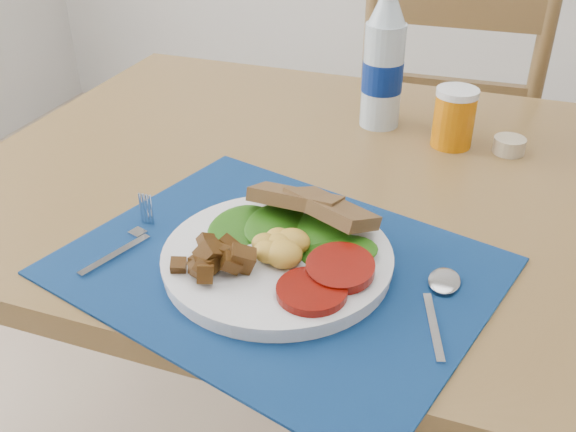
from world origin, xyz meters
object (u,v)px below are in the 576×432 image
Objects in this scene: breakfast_plate at (272,253)px; chair_far at (445,129)px; water_bottle at (383,67)px; juice_glass at (454,119)px.

chair_far is at bearing 93.46° from breakfast_plate.
breakfast_plate is at bearing 80.90° from chair_far.
juice_glass is (0.14, -0.05, -0.06)m from water_bottle.
chair_far is at bearing 78.55° from water_bottle.
juice_glass reaches higher than breakfast_plate.
chair_far reaches higher than breakfast_plate.
water_bottle is 2.58× the size of juice_glass.
chair_far is 4.53× the size of water_bottle.
juice_glass is at bearing -18.61° from water_bottle.
chair_far is 0.53m from juice_glass.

